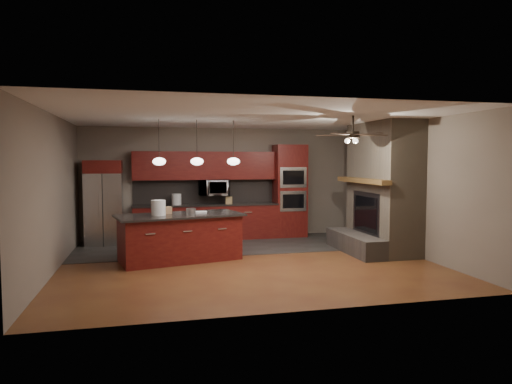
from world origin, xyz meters
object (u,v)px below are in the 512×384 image
object	(u,v)px
kitchen_island	(180,237)
counter_bucket	(176,199)
refrigerator	(104,203)
paint_can	(191,211)
counter_box	(229,200)
paint_tray	(198,212)
microwave	(214,188)
cardboard_box	(166,210)
white_bucket	(158,208)
oven_tower	(290,191)

from	to	relation	value
kitchen_island	counter_bucket	world-z (taller)	counter_bucket
refrigerator	kitchen_island	distance (m)	2.74
paint_can	counter_box	size ratio (longest dim) A/B	1.09
kitchen_island	paint_tray	distance (m)	0.61
microwave	kitchen_island	distance (m)	2.62
kitchen_island	paint_can	size ratio (longest dim) A/B	13.82
counter_bucket	cardboard_box	bearing A→B (deg)	-99.11
paint_can	cardboard_box	bearing A→B (deg)	149.05
paint_can	paint_tray	xyz separation A→B (m)	(0.16, 0.22, -0.05)
white_bucket	counter_bucket	bearing A→B (deg)	78.18
microwave	counter_box	world-z (taller)	microwave
paint_can	paint_tray	world-z (taller)	paint_can
paint_tray	counter_box	bearing A→B (deg)	72.98
refrigerator	kitchen_island	bearing A→B (deg)	-53.03
microwave	refrigerator	xyz separation A→B (m)	(-2.61, -0.13, -0.31)
microwave	cardboard_box	size ratio (longest dim) A/B	3.38
cardboard_box	counter_box	bearing A→B (deg)	43.87
white_bucket	paint_tray	world-z (taller)	white_bucket
paint_can	counter_bucket	bearing A→B (deg)	93.32
oven_tower	counter_bucket	size ratio (longest dim) A/B	9.02
refrigerator	counter_box	xyz separation A→B (m)	(2.98, 0.03, -0.00)
oven_tower	white_bucket	world-z (taller)	oven_tower
paint_can	counter_box	world-z (taller)	counter_box
paint_tray	paint_can	bearing A→B (deg)	-117.67
kitchen_island	white_bucket	size ratio (longest dim) A/B	8.82
microwave	refrigerator	distance (m)	2.63
counter_bucket	white_bucket	bearing A→B (deg)	-101.82
oven_tower	cardboard_box	world-z (taller)	oven_tower
white_bucket	counter_box	xyz separation A→B (m)	(1.78, 2.27, -0.08)
paint_can	paint_tray	distance (m)	0.27
counter_bucket	counter_box	size ratio (longest dim) A/B	1.52
refrigerator	paint_tray	size ratio (longest dim) A/B	5.58
microwave	paint_can	size ratio (longest dim) A/B	3.87
oven_tower	counter_bucket	bearing A→B (deg)	179.85
paint_can	counter_box	distance (m)	2.58
refrigerator	paint_tray	bearing A→B (deg)	-45.98
kitchen_island	counter_bucket	size ratio (longest dim) A/B	9.91
paint_tray	counter_box	xyz separation A→B (m)	(1.00, 2.08, 0.05)
oven_tower	counter_box	bearing A→B (deg)	-178.48
white_bucket	cardboard_box	size ratio (longest dim) A/B	1.37
oven_tower	refrigerator	bearing A→B (deg)	-179.08
kitchen_island	counter_bucket	distance (m)	2.30
counter_bucket	microwave	bearing A→B (deg)	3.09
microwave	counter_box	bearing A→B (deg)	-15.11
oven_tower	paint_can	xyz separation A→B (m)	(-2.76, -2.35, -0.21)
counter_bucket	counter_box	bearing A→B (deg)	-2.21
refrigerator	counter_box	distance (m)	2.98
refrigerator	kitchen_island	size ratio (longest dim) A/B	0.76
kitchen_island	paint_can	distance (m)	0.57
paint_tray	cardboard_box	distance (m)	0.63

